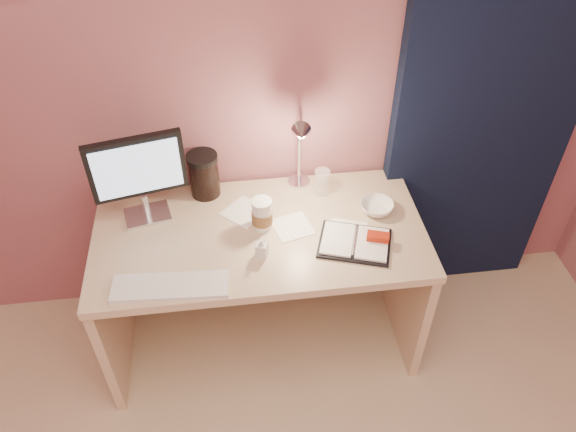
{
  "coord_description": "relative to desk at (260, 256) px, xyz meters",
  "views": [
    {
      "loc": [
        -0.1,
        -0.33,
        2.37
      ],
      "look_at": [
        0.11,
        1.33,
        0.85
      ],
      "focal_mm": 35.0,
      "sensor_mm": 36.0,
      "label": 1
    }
  ],
  "objects": [
    {
      "name": "keyboard",
      "position": [
        -0.36,
        -0.34,
        0.23
      ],
      "size": [
        0.45,
        0.16,
        0.02
      ],
      "primitive_type": "cube",
      "rotation": [
        0.0,
        0.0,
        -0.07
      ],
      "color": "silver",
      "rests_on": "desk"
    },
    {
      "name": "desk_lamp",
      "position": [
        0.22,
        0.12,
        0.5
      ],
      "size": [
        0.11,
        0.27,
        0.43
      ],
      "rotation": [
        0.0,
        0.0,
        -0.11
      ],
      "color": "silver",
      "rests_on": "desk"
    },
    {
      "name": "clear_cup",
      "position": [
        0.3,
        0.15,
        0.29
      ],
      "size": [
        0.07,
        0.07,
        0.12
      ],
      "primitive_type": "cylinder",
      "color": "white",
      "rests_on": "desk"
    },
    {
      "name": "desk",
      "position": [
        0.0,
        0.0,
        0.0
      ],
      "size": [
        1.4,
        0.7,
        0.73
      ],
      "color": "beige",
      "rests_on": "ground"
    },
    {
      "name": "paper_a",
      "position": [
        0.14,
        -0.06,
        0.23
      ],
      "size": [
        0.19,
        0.19,
        0.0
      ],
      "primitive_type": "cube",
      "rotation": [
        0.0,
        0.0,
        0.27
      ],
      "color": "white",
      "rests_on": "desk"
    },
    {
      "name": "paper_b",
      "position": [
        0.37,
        -0.13,
        0.23
      ],
      "size": [
        0.2,
        0.2,
        0.0
      ],
      "primitive_type": "cube",
      "rotation": [
        0.0,
        0.0,
        -0.34
      ],
      "color": "white",
      "rests_on": "desk"
    },
    {
      "name": "coffee_cup",
      "position": [
        0.02,
        -0.04,
        0.29
      ],
      "size": [
        0.09,
        0.09,
        0.14
      ],
      "color": "silver",
      "rests_on": "desk"
    },
    {
      "name": "room",
      "position": [
        0.95,
        0.24,
        0.63
      ],
      "size": [
        3.5,
        3.5,
        3.5
      ],
      "color": "#C6B28E",
      "rests_on": "ground"
    },
    {
      "name": "bowl",
      "position": [
        0.52,
        -0.01,
        0.25
      ],
      "size": [
        0.17,
        0.17,
        0.05
      ],
      "primitive_type": "imported",
      "rotation": [
        0.0,
        0.0,
        0.17
      ],
      "color": "white",
      "rests_on": "desk"
    },
    {
      "name": "planner",
      "position": [
        0.39,
        -0.2,
        0.24
      ],
      "size": [
        0.34,
        0.3,
        0.05
      ],
      "rotation": [
        0.0,
        0.0,
        -0.32
      ],
      "color": "black",
      "rests_on": "desk"
    },
    {
      "name": "monitor",
      "position": [
        -0.47,
        0.08,
        0.47
      ],
      "size": [
        0.38,
        0.17,
        0.41
      ],
      "rotation": [
        0.0,
        0.0,
        0.21
      ],
      "color": "silver",
      "rests_on": "desk"
    },
    {
      "name": "lotion_bottle",
      "position": [
        -0.0,
        -0.21,
        0.27
      ],
      "size": [
        0.06,
        0.06,
        0.1
      ],
      "primitive_type": "imported",
      "rotation": [
        0.0,
        0.0,
        -0.37
      ],
      "color": "silver",
      "rests_on": "desk"
    },
    {
      "name": "dark_jar",
      "position": [
        -0.22,
        0.21,
        0.32
      ],
      "size": [
        0.13,
        0.13,
        0.19
      ],
      "primitive_type": "cylinder",
      "color": "black",
      "rests_on": "desk"
    },
    {
      "name": "paper_c",
      "position": [
        -0.05,
        0.06,
        0.23
      ],
      "size": [
        0.22,
        0.22,
        0.0
      ],
      "primitive_type": "cube",
      "rotation": [
        0.0,
        0.0,
        0.78
      ],
      "color": "white",
      "rests_on": "desk"
    }
  ]
}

